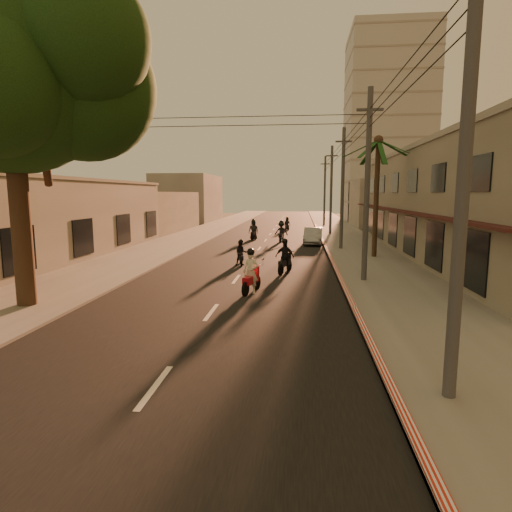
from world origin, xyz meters
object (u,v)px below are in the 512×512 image
at_px(scooter_red, 251,273).
at_px(scooter_mid_a, 241,253).
at_px(parked_car, 313,236).
at_px(palm_tree, 378,147).
at_px(scooter_far_a, 254,230).
at_px(scooter_far_b, 281,232).
at_px(scooter_far_c, 287,224).
at_px(scooter_mid_b, 285,257).
at_px(broadleaf_tree, 22,70).

bearing_deg(scooter_red, scooter_mid_a, 116.19).
xyz_separation_m(scooter_red, parked_car, (3.14, 18.27, -0.17)).
bearing_deg(palm_tree, scooter_mid_a, -155.77).
height_order(scooter_far_a, scooter_far_b, scooter_far_a).
height_order(palm_tree, scooter_mid_a, palm_tree).
bearing_deg(scooter_far_a, scooter_far_c, 81.02).
distance_m(scooter_mid_a, scooter_far_b, 12.81).
bearing_deg(scooter_far_b, scooter_mid_a, -91.53).
bearing_deg(parked_car, palm_tree, -59.83).
bearing_deg(scooter_far_c, scooter_mid_a, -110.16).
bearing_deg(scooter_red, scooter_far_a, 110.89).
bearing_deg(scooter_far_b, palm_tree, -47.19).
bearing_deg(scooter_red, scooter_far_b, 103.75).
distance_m(scooter_mid_b, scooter_far_c, 27.27).
xyz_separation_m(broadleaf_tree, scooter_mid_a, (6.27, 10.10, -7.76)).
xyz_separation_m(scooter_mid_a, scooter_mid_b, (2.67, -2.35, 0.15)).
distance_m(broadleaf_tree, palm_tree, 20.18).
bearing_deg(scooter_far_c, scooter_far_b, -106.31).
height_order(scooter_mid_a, scooter_mid_b, scooter_mid_b).
relative_size(palm_tree, parked_car, 1.90).
relative_size(palm_tree, scooter_far_c, 5.19).
relative_size(scooter_mid_a, scooter_far_a, 0.80).
height_order(scooter_mid_a, scooter_far_b, scooter_far_b).
bearing_deg(scooter_mid_b, scooter_mid_a, 156.57).
relative_size(scooter_red, scooter_mid_b, 1.03).
xyz_separation_m(palm_tree, scooter_far_c, (-6.40, 21.15, -6.43)).
relative_size(broadleaf_tree, scooter_red, 6.21).
bearing_deg(scooter_mid_a, scooter_mid_b, -52.21).
relative_size(palm_tree, scooter_mid_a, 5.17).
height_order(scooter_mid_a, scooter_far_a, scooter_far_a).
distance_m(palm_tree, scooter_far_c, 23.01).
distance_m(scooter_mid_b, scooter_far_a, 16.79).
bearing_deg(parked_car, scooter_far_a, 154.92).
bearing_deg(palm_tree, scooter_far_a, 131.56).
distance_m(scooter_red, scooter_mid_b, 4.89).
height_order(broadleaf_tree, parked_car, broadleaf_tree).
bearing_deg(broadleaf_tree, scooter_mid_a, 58.18).
height_order(scooter_mid_b, parked_car, scooter_mid_b).
bearing_deg(scooter_red, broadleaf_tree, -143.57).
height_order(palm_tree, scooter_red, palm_tree).
distance_m(parked_car, scooter_far_c, 13.95).
bearing_deg(scooter_far_a, scooter_mid_a, -81.50).
bearing_deg(scooter_far_c, scooter_mid_b, -104.16).
relative_size(scooter_red, parked_car, 0.45).
bearing_deg(scooter_far_b, scooter_mid_b, -80.12).
distance_m(scooter_far_b, scooter_far_c, 12.23).
xyz_separation_m(scooter_mid_a, scooter_far_a, (-0.80, 14.07, 0.16)).
relative_size(scooter_red, scooter_far_c, 1.23).
bearing_deg(palm_tree, scooter_far_b, 126.20).
relative_size(scooter_mid_b, scooter_far_a, 0.96).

